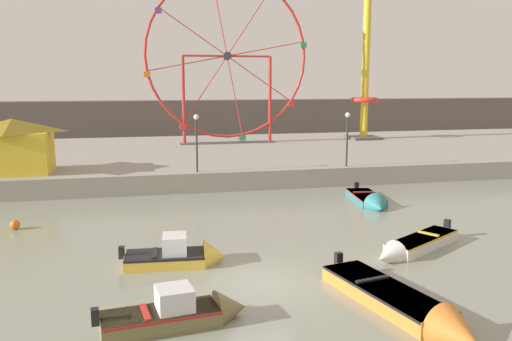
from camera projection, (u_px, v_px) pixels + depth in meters
The scene contains 14 objects.
ground_plane at pixel (262, 283), 17.49m from camera, with size 240.00×240.00×0.00m, color gray.
quay_promenade at pixel (186, 157), 42.47m from camera, with size 110.00×22.56×1.19m, color gray.
distant_town_skyline at pixel (168, 119), 63.10m from camera, with size 140.00×3.00×4.40m, color #564C47.
motorboat_mustard_yellow at pixel (183, 256), 19.28m from camera, with size 3.86×1.64×1.55m.
motorboat_white_red_stripe at pixel (412, 246), 20.64m from camera, with size 4.87×3.50×1.06m.
motorboat_teal_painted at pixel (371, 201), 28.66m from camera, with size 1.96×4.82×1.29m.
motorboat_olive_wood at pixel (184, 312), 14.51m from camera, with size 4.28×1.71×1.43m.
motorboat_orange_hull at pixel (410, 308), 14.97m from camera, with size 2.61×6.24×1.34m.
ferris_wheel_red_frame at pixel (227, 58), 45.93m from camera, with size 14.31×1.20×14.72m.
drop_tower_yellow_tower at pixel (365, 80), 49.71m from camera, with size 2.80×2.80×14.65m.
carnival_booth_yellow_awning at pixel (14, 145), 31.56m from camera, with size 4.57×3.93×3.24m.
promenade_lamp_near at pixel (197, 134), 31.72m from camera, with size 0.32×0.32×3.47m.
promenade_lamp_far at pixel (347, 131), 33.81m from camera, with size 0.32×0.32×3.47m.
mooring_buoy_orange at pixel (15, 225), 23.88m from camera, with size 0.44×0.44×0.44m, color orange.
Camera 1 is at (-3.90, -16.17, 6.58)m, focal length 37.17 mm.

